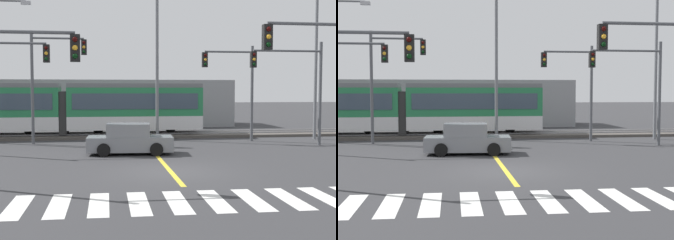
% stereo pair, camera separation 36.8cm
% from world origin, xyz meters
% --- Properties ---
extents(ground_plane, '(200.00, 200.00, 0.00)m').
position_xyz_m(ground_plane, '(0.00, 0.00, 0.00)').
color(ground_plane, '#333335').
extents(track_bed, '(120.00, 4.00, 0.18)m').
position_xyz_m(track_bed, '(0.00, 14.10, 0.09)').
color(track_bed, '#4C4742').
rests_on(track_bed, ground).
extents(rail_near, '(120.00, 0.08, 0.10)m').
position_xyz_m(rail_near, '(0.00, 13.38, 0.23)').
color(rail_near, '#939399').
rests_on(rail_near, track_bed).
extents(rail_far, '(120.00, 0.08, 0.10)m').
position_xyz_m(rail_far, '(0.00, 14.82, 0.23)').
color(rail_far, '#939399').
rests_on(rail_far, track_bed).
extents(light_rail_tram, '(18.50, 2.64, 3.43)m').
position_xyz_m(light_rail_tram, '(-5.11, 14.09, 2.05)').
color(light_rail_tram, silver).
rests_on(light_rail_tram, track_bed).
extents(crosswalk_stripe_0, '(0.60, 2.81, 0.01)m').
position_xyz_m(crosswalk_stripe_0, '(-4.95, -4.92, 0.00)').
color(crosswalk_stripe_0, silver).
rests_on(crosswalk_stripe_0, ground).
extents(crosswalk_stripe_1, '(0.60, 2.81, 0.01)m').
position_xyz_m(crosswalk_stripe_1, '(-3.85, -4.94, 0.00)').
color(crosswalk_stripe_1, silver).
rests_on(crosswalk_stripe_1, ground).
extents(crosswalk_stripe_2, '(0.60, 2.81, 0.01)m').
position_xyz_m(crosswalk_stripe_2, '(-2.75, -4.95, 0.00)').
color(crosswalk_stripe_2, silver).
rests_on(crosswalk_stripe_2, ground).
extents(crosswalk_stripe_3, '(0.60, 2.81, 0.01)m').
position_xyz_m(crosswalk_stripe_3, '(-1.65, -4.97, 0.00)').
color(crosswalk_stripe_3, silver).
rests_on(crosswalk_stripe_3, ground).
extents(crosswalk_stripe_4, '(0.60, 2.81, 0.01)m').
position_xyz_m(crosswalk_stripe_4, '(-0.55, -4.98, 0.00)').
color(crosswalk_stripe_4, silver).
rests_on(crosswalk_stripe_4, ground).
extents(crosswalk_stripe_5, '(0.60, 2.81, 0.01)m').
position_xyz_m(crosswalk_stripe_5, '(0.55, -5.00, 0.00)').
color(crosswalk_stripe_5, silver).
rests_on(crosswalk_stripe_5, ground).
extents(crosswalk_stripe_6, '(0.60, 2.81, 0.01)m').
position_xyz_m(crosswalk_stripe_6, '(1.65, -5.01, 0.00)').
color(crosswalk_stripe_6, silver).
rests_on(crosswalk_stripe_6, ground).
extents(crosswalk_stripe_7, '(0.60, 2.81, 0.01)m').
position_xyz_m(crosswalk_stripe_7, '(2.75, -5.03, 0.00)').
color(crosswalk_stripe_7, silver).
rests_on(crosswalk_stripe_7, ground).
extents(crosswalk_stripe_8, '(0.60, 2.81, 0.01)m').
position_xyz_m(crosswalk_stripe_8, '(3.85, -5.04, 0.00)').
color(crosswalk_stripe_8, silver).
rests_on(crosswalk_stripe_8, ground).
extents(lane_centre_line, '(0.20, 15.09, 0.01)m').
position_xyz_m(lane_centre_line, '(0.00, 4.56, 0.00)').
color(lane_centre_line, gold).
rests_on(lane_centre_line, ground).
extents(sedan_crossing, '(4.29, 2.10, 1.52)m').
position_xyz_m(sedan_crossing, '(-1.26, 5.20, 0.70)').
color(sedan_crossing, gray).
rests_on(sedan_crossing, ground).
extents(traffic_light_mid_right, '(4.25, 0.38, 5.91)m').
position_xyz_m(traffic_light_mid_right, '(8.33, 7.40, 3.90)').
color(traffic_light_mid_right, '#515459').
rests_on(traffic_light_mid_right, ground).
extents(traffic_light_near_right, '(3.75, 0.38, 6.02)m').
position_xyz_m(traffic_light_near_right, '(5.47, -1.77, 3.97)').
color(traffic_light_near_right, '#515459').
rests_on(traffic_light_near_right, ground).
extents(traffic_light_near_left, '(3.75, 0.38, 5.62)m').
position_xyz_m(traffic_light_near_left, '(-5.69, -2.06, 3.67)').
color(traffic_light_near_left, '#515459').
rests_on(traffic_light_near_left, ground).
extents(traffic_light_far_right, '(3.25, 0.38, 5.89)m').
position_xyz_m(traffic_light_far_right, '(5.55, 10.09, 3.89)').
color(traffic_light_far_right, '#515459').
rests_on(traffic_light_far_right, ground).
extents(traffic_light_far_left, '(3.25, 0.38, 6.63)m').
position_xyz_m(traffic_light_far_left, '(-5.60, 10.30, 4.32)').
color(traffic_light_far_left, '#515459').
rests_on(traffic_light_far_left, ground).
extents(street_lamp_west, '(2.22, 0.28, 8.62)m').
position_xyz_m(street_lamp_west, '(-8.64, 11.06, 4.90)').
color(street_lamp_west, slate).
rests_on(street_lamp_west, ground).
extents(street_lamp_centre, '(1.87, 0.28, 9.38)m').
position_xyz_m(street_lamp_centre, '(1.03, 11.57, 5.24)').
color(street_lamp_centre, slate).
rests_on(street_lamp_centre, ground).
extents(street_lamp_east, '(2.10, 0.28, 9.29)m').
position_xyz_m(street_lamp_east, '(11.22, 10.61, 5.22)').
color(street_lamp_east, slate).
rests_on(street_lamp_east, ground).
extents(building_backdrop_far, '(21.11, 6.00, 4.03)m').
position_xyz_m(building_backdrop_far, '(-1.76, 24.17, 2.02)').
color(building_backdrop_far, gray).
rests_on(building_backdrop_far, ground).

